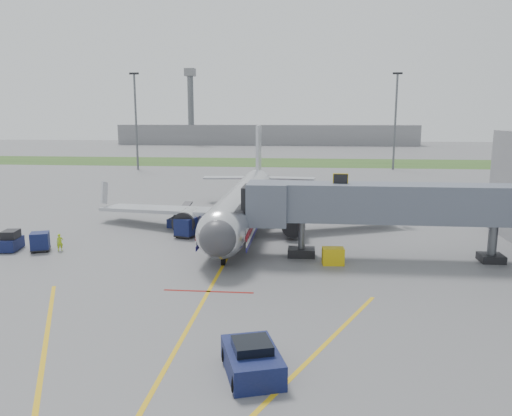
# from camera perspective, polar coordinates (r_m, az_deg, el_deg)

# --- Properties ---
(ground) EXTENTS (400.00, 400.00, 0.00)m
(ground) POSITION_cam_1_polar(r_m,az_deg,el_deg) (37.14, -4.26, -7.40)
(ground) COLOR #565659
(ground) RESTS_ON ground
(grass_strip) EXTENTS (300.00, 25.00, 0.01)m
(grass_strip) POSITION_cam_1_polar(r_m,az_deg,el_deg) (125.48, 2.85, 5.23)
(grass_strip) COLOR #2D4C1E
(grass_strip) RESTS_ON ground
(apron_markings) EXTENTS (21.52, 50.00, 0.01)m
(apron_markings) POSITION_cam_1_polar(r_m,az_deg,el_deg) (30.32, -6.72, -11.63)
(apron_markings) COLOR gold
(apron_markings) RESTS_ON ground
(airliner) EXTENTS (32.10, 35.67, 10.25)m
(airliner) POSITION_cam_1_polar(r_m,az_deg,el_deg) (51.19, -1.36, 0.64)
(airliner) COLOR silver
(airliner) RESTS_ON ground
(jet_bridge) EXTENTS (25.30, 4.00, 6.90)m
(jet_bridge) POSITION_cam_1_polar(r_m,az_deg,el_deg) (40.94, 14.94, 0.40)
(jet_bridge) COLOR slate
(jet_bridge) RESTS_ON ground
(light_mast_left) EXTENTS (2.00, 0.44, 20.40)m
(light_mast_left) POSITION_cam_1_polar(r_m,az_deg,el_deg) (110.90, -13.56, 9.85)
(light_mast_left) COLOR #595B60
(light_mast_left) RESTS_ON ground
(light_mast_right) EXTENTS (2.00, 0.44, 20.40)m
(light_mast_right) POSITION_cam_1_polar(r_m,az_deg,el_deg) (111.41, 15.64, 9.76)
(light_mast_right) COLOR #595B60
(light_mast_right) RESTS_ON ground
(distant_terminal) EXTENTS (120.00, 14.00, 8.00)m
(distant_terminal) POSITION_cam_1_polar(r_m,az_deg,el_deg) (205.59, 1.19, 8.38)
(distant_terminal) COLOR slate
(distant_terminal) RESTS_ON ground
(control_tower) EXTENTS (4.00, 4.00, 30.00)m
(control_tower) POSITION_cam_1_polar(r_m,az_deg,el_deg) (205.18, -7.48, 12.02)
(control_tower) COLOR #595B60
(control_tower) RESTS_ON ground
(pushback_tug) EXTENTS (3.30, 4.23, 1.55)m
(pushback_tug) POSITION_cam_1_polar(r_m,az_deg,el_deg) (23.26, -0.46, -16.98)
(pushback_tug) COLOR #0D163C
(pushback_tug) RESTS_ON ground
(baggage_tug) EXTENTS (1.64, 2.63, 1.73)m
(baggage_tug) POSITION_cam_1_polar(r_m,az_deg,el_deg) (47.88, -26.18, -3.44)
(baggage_tug) COLOR #0D163C
(baggage_tug) RESTS_ON ground
(baggage_cart_a) EXTENTS (2.18, 2.18, 1.86)m
(baggage_cart_a) POSITION_cam_1_polar(r_m,az_deg,el_deg) (47.92, -8.02, -2.21)
(baggage_cart_a) COLOR #0D163C
(baggage_cart_a) RESTS_ON ground
(baggage_cart_b) EXTENTS (1.51, 1.51, 1.49)m
(baggage_cart_b) POSITION_cam_1_polar(r_m,az_deg,el_deg) (52.44, -4.55, -1.26)
(baggage_cart_b) COLOR #0D163C
(baggage_cart_b) RESTS_ON ground
(baggage_cart_c) EXTENTS (1.96, 1.96, 1.62)m
(baggage_cart_c) POSITION_cam_1_polar(r_m,az_deg,el_deg) (46.44, -23.45, -3.55)
(baggage_cart_c) COLOR #0D163C
(baggage_cart_c) RESTS_ON ground
(belt_loader) EXTENTS (1.99, 4.51, 2.14)m
(belt_loader) POSITION_cam_1_polar(r_m,az_deg,el_deg) (53.51, -8.66, -1.36)
(belt_loader) COLOR #0D163C
(belt_loader) RESTS_ON ground
(ground_power_cart) EXTENTS (1.73, 1.22, 1.32)m
(ground_power_cart) POSITION_cam_1_polar(r_m,az_deg,el_deg) (39.36, 8.80, -5.47)
(ground_power_cart) COLOR gold
(ground_power_cart) RESTS_ON ground
(ramp_worker) EXTENTS (0.65, 0.60, 1.49)m
(ramp_worker) POSITION_cam_1_polar(r_m,az_deg,el_deg) (45.90, -21.51, -3.68)
(ramp_worker) COLOR #A2CD18
(ramp_worker) RESTS_ON ground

